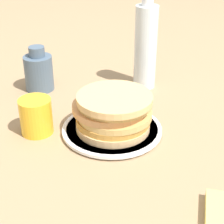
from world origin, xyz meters
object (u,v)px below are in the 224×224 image
Objects in this scene: cream_jug at (39,71)px; plate at (112,130)px; juice_glass at (36,116)px; water_bottle_near at (146,47)px; pancake_stack at (113,111)px.

plate is at bearing -126.02° from cream_jug.
juice_glass is 0.38m from water_bottle_near.
plate is 1.26× the size of pancake_stack.
plate is at bearing 115.96° from pancake_stack.
pancake_stack is 2.18× the size of juice_glass.
water_bottle_near reaches higher than cream_jug.
juice_glass is (-0.04, 0.17, -0.01)m from pancake_stack.
pancake_stack is 0.73× the size of water_bottle_near.
juice_glass is 0.24m from cream_jug.
juice_glass is at bearing -159.51° from cream_jug.
plate is 0.93× the size of water_bottle_near.
cream_jug is 0.51× the size of water_bottle_near.
cream_jug is at bearing 20.49° from juice_glass.
juice_glass is 0.66× the size of cream_jug.
pancake_stack is 0.28m from water_bottle_near.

